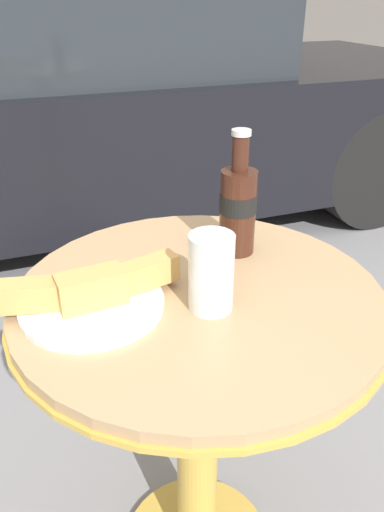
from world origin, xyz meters
The scene contains 5 objects.
bistro_table centered at (0.00, 0.00, 0.53)m, with size 0.64×0.64×0.72m.
cola_bottle_left centered at (0.12, 0.11, 0.82)m, with size 0.07×0.07×0.24m.
drinking_glass centered at (0.00, -0.05, 0.78)m, with size 0.07×0.07×0.13m.
lunch_plate_near centered at (-0.18, 0.01, 0.75)m, with size 0.29×0.23×0.07m.
parked_car centered at (0.18, 2.15, 0.60)m, with size 4.26×1.68×1.25m.
Camera 1 is at (-0.26, -0.67, 1.18)m, focal length 35.00 mm.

